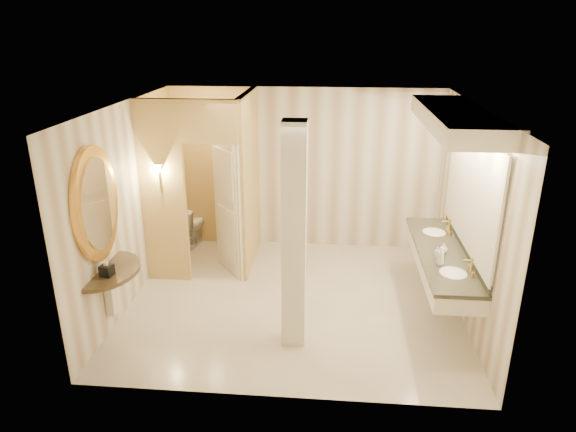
# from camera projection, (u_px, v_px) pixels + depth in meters

# --- Properties ---
(floor) EXTENTS (4.50, 4.50, 0.00)m
(floor) POSITION_uv_depth(u_px,v_px,m) (294.00, 300.00, 7.20)
(floor) COLOR beige
(floor) RESTS_ON ground
(ceiling) EXTENTS (4.50, 4.50, 0.00)m
(ceiling) POSITION_uv_depth(u_px,v_px,m) (295.00, 106.00, 6.25)
(ceiling) COLOR silver
(ceiling) RESTS_ON wall_back
(wall_back) EXTENTS (4.50, 0.02, 2.70)m
(wall_back) POSITION_uv_depth(u_px,v_px,m) (303.00, 169.00, 8.59)
(wall_back) COLOR silver
(wall_back) RESTS_ON floor
(wall_front) EXTENTS (4.50, 0.02, 2.70)m
(wall_front) POSITION_uv_depth(u_px,v_px,m) (278.00, 281.00, 4.86)
(wall_front) COLOR silver
(wall_front) RESTS_ON floor
(wall_left) EXTENTS (0.02, 4.00, 2.70)m
(wall_left) POSITION_uv_depth(u_px,v_px,m) (128.00, 205.00, 6.91)
(wall_left) COLOR silver
(wall_left) RESTS_ON floor
(wall_right) EXTENTS (0.02, 4.00, 2.70)m
(wall_right) POSITION_uv_depth(u_px,v_px,m) (470.00, 215.00, 6.54)
(wall_right) COLOR silver
(wall_right) RESTS_ON floor
(toilet_closet) EXTENTS (1.50, 1.55, 2.70)m
(toilet_closet) POSITION_uv_depth(u_px,v_px,m) (224.00, 184.00, 7.71)
(toilet_closet) COLOR #D4BA6F
(toilet_closet) RESTS_ON floor
(wall_sconce) EXTENTS (0.14, 0.14, 0.42)m
(wall_sconce) POSITION_uv_depth(u_px,v_px,m) (159.00, 170.00, 7.15)
(wall_sconce) COLOR gold
(wall_sconce) RESTS_ON toilet_closet
(vanity) EXTENTS (0.75, 2.55, 2.09)m
(vanity) POSITION_uv_depth(u_px,v_px,m) (452.00, 196.00, 6.40)
(vanity) COLOR silver
(vanity) RESTS_ON floor
(console_shelf) EXTENTS (1.05, 1.05, 1.98)m
(console_shelf) POSITION_uv_depth(u_px,v_px,m) (99.00, 233.00, 6.00)
(console_shelf) COLOR black
(console_shelf) RESTS_ON floor
(pillar) EXTENTS (0.27, 0.27, 2.70)m
(pillar) POSITION_uv_depth(u_px,v_px,m) (294.00, 239.00, 5.82)
(pillar) COLOR silver
(pillar) RESTS_ON floor
(tissue_box) EXTENTS (0.15, 0.15, 0.13)m
(tissue_box) POSITION_uv_depth(u_px,v_px,m) (107.00, 270.00, 5.98)
(tissue_box) COLOR black
(tissue_box) RESTS_ON console_shelf
(toilet) EXTENTS (0.56, 0.81, 0.75)m
(toilet) POSITION_uv_depth(u_px,v_px,m) (189.00, 225.00, 8.86)
(toilet) COLOR white
(toilet) RESTS_ON floor
(soap_bottle_a) EXTENTS (0.08, 0.08, 0.13)m
(soap_bottle_a) POSITION_uv_depth(u_px,v_px,m) (437.00, 252.00, 6.46)
(soap_bottle_a) COLOR beige
(soap_bottle_a) RESTS_ON vanity
(soap_bottle_b) EXTENTS (0.12, 0.12, 0.13)m
(soap_bottle_b) POSITION_uv_depth(u_px,v_px,m) (444.00, 248.00, 6.57)
(soap_bottle_b) COLOR silver
(soap_bottle_b) RESTS_ON vanity
(soap_bottle_c) EXTENTS (0.09, 0.10, 0.23)m
(soap_bottle_c) POSITION_uv_depth(u_px,v_px,m) (441.00, 256.00, 6.24)
(soap_bottle_c) COLOR #C6B28C
(soap_bottle_c) RESTS_ON vanity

